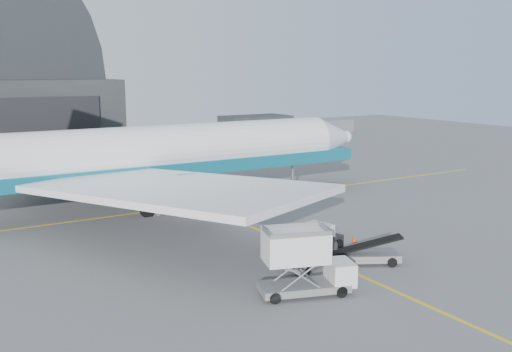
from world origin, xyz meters
TOP-DOWN VIEW (x-y plane):
  - ground at (0.00, 0.00)m, footprint 200.00×200.00m
  - taxi_lines at (0.00, 12.67)m, footprint 80.00×42.12m
  - distant_bldg_a at (38.00, 72.00)m, footprint 14.00×8.00m
  - distant_bldg_b at (55.00, 68.00)m, footprint 8.00×6.00m
  - airliner at (-5.77, 21.55)m, footprint 52.93×51.33m
  - catering_truck at (-5.11, -4.40)m, footprint 6.04×3.72m
  - pushback_tug at (0.27, 1.81)m, footprint 5.01×3.58m
  - belt_loader_a at (-1.87, -0.64)m, footprint 4.45×2.97m
  - belt_loader_b at (1.72, -2.00)m, footprint 5.17×3.85m
  - traffic_cone at (4.58, 2.12)m, footprint 0.38×0.38m

SIDE VIEW (x-z plane):
  - ground at x=0.00m, z-range 0.00..0.00m
  - distant_bldg_a at x=38.00m, z-range -2.00..2.00m
  - distant_bldg_b at x=55.00m, z-range -1.40..1.40m
  - taxi_lines at x=0.00m, z-range 0.00..0.02m
  - traffic_cone at x=4.58m, z-range -0.01..0.54m
  - belt_loader_a at x=-1.87m, z-range -0.33..1.37m
  - belt_loader_b at x=1.72m, z-range -0.39..1.63m
  - pushback_tug at x=0.27m, z-range -0.26..1.84m
  - catering_truck at x=-5.11m, z-range 0.02..3.92m
  - airliner at x=-5.77m, z-range -4.09..14.49m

